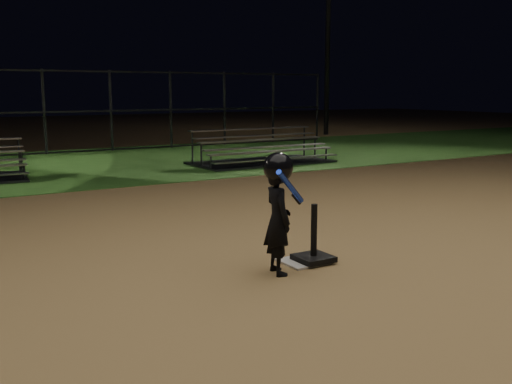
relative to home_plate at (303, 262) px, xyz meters
name	(u,v)px	position (x,y,z in m)	size (l,w,h in m)	color
ground	(302,263)	(0.00, 0.00, -0.01)	(80.00, 80.00, 0.00)	#AC854D
grass_strip	(73,165)	(0.00, 10.00, -0.01)	(60.00, 8.00, 0.01)	#2C5D1E
home_plate	(303,262)	(0.00, 0.00, 0.00)	(0.45, 0.45, 0.02)	beige
batting_tee	(314,251)	(0.10, -0.07, 0.12)	(0.38, 0.38, 0.64)	black
child_batter	(278,210)	(-0.45, -0.18, 0.66)	(0.51, 0.54, 1.27)	black
bleacher_right	(262,157)	(4.33, 7.84, 0.17)	(3.65, 1.81, 0.89)	#A2A2A7
backstop_fence	(44,112)	(0.00, 13.00, 1.24)	(20.08, 0.08, 2.50)	#38383D
light_pole_right	(329,15)	(12.00, 14.94, 4.93)	(0.90, 0.53, 8.30)	#2D2D30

